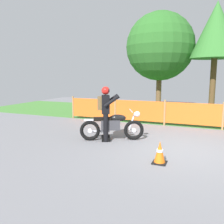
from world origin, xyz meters
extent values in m
cube|color=slate|center=(0.00, 0.00, -0.01)|extent=(24.00, 24.00, 0.02)
cube|color=#427A33|center=(0.00, 5.67, 0.01)|extent=(24.00, 5.46, 0.01)
cylinder|color=#997547|center=(-5.39, 2.94, 0.53)|extent=(0.08, 0.08, 1.05)
cylinder|color=#997547|center=(-3.23, 2.94, 0.53)|extent=(0.08, 0.08, 1.05)
cylinder|color=#997547|center=(-1.08, 2.94, 0.53)|extent=(0.08, 0.08, 1.05)
cylinder|color=#997547|center=(1.08, 2.94, 0.53)|extent=(0.08, 0.08, 1.05)
cube|color=orange|center=(-4.31, 2.94, 0.54)|extent=(2.07, 0.02, 0.85)
cube|color=orange|center=(-2.15, 2.94, 0.54)|extent=(2.07, 0.02, 0.85)
cube|color=orange|center=(0.00, 2.94, 0.54)|extent=(2.07, 0.02, 0.85)
cylinder|color=brown|center=(-1.99, 6.23, 1.14)|extent=(0.28, 0.28, 2.27)
sphere|color=#286023|center=(-1.99, 6.23, 3.52)|extent=(3.57, 3.57, 3.57)
cylinder|color=brown|center=(0.69, 6.00, 1.41)|extent=(0.28, 0.28, 2.83)
cone|color=#33702D|center=(0.69, 6.00, 4.15)|extent=(2.38, 2.38, 2.64)
torus|color=black|center=(-1.59, 0.39, 0.32)|extent=(0.62, 0.37, 0.63)
cylinder|color=silver|center=(-1.59, 0.39, 0.32)|extent=(0.15, 0.11, 0.14)
torus|color=black|center=(-2.84, -0.20, 0.32)|extent=(0.62, 0.37, 0.63)
cylinder|color=silver|center=(-2.84, -0.20, 0.32)|extent=(0.15, 0.11, 0.14)
cube|color=#38383D|center=(-2.26, 0.08, 0.49)|extent=(0.64, 0.47, 0.32)
ellipsoid|color=black|center=(-2.06, 0.17, 0.71)|extent=(0.57, 0.43, 0.22)
cube|color=black|center=(-2.49, -0.03, 0.68)|extent=(0.59, 0.43, 0.10)
cube|color=silver|center=(-2.84, -0.20, 0.66)|extent=(0.39, 0.30, 0.04)
cylinder|color=silver|center=(-1.65, 0.37, 0.60)|extent=(0.23, 0.15, 0.56)
sphere|color=white|center=(-1.50, 0.44, 0.83)|extent=(0.24, 0.24, 0.18)
cylinder|color=silver|center=(-1.68, 0.35, 0.94)|extent=(0.28, 0.55, 0.03)
cylinder|color=silver|center=(-2.59, 0.07, 0.25)|extent=(0.52, 0.30, 0.07)
cylinder|color=black|center=(-2.46, 0.16, 0.43)|extent=(0.20, 0.20, 0.86)
cube|color=black|center=(-2.46, 0.16, 0.06)|extent=(0.28, 0.21, 0.12)
cylinder|color=black|center=(-2.33, -0.13, 0.43)|extent=(0.20, 0.20, 0.86)
cube|color=black|center=(-2.33, -0.13, 0.06)|extent=(0.28, 0.21, 0.12)
cube|color=black|center=(-2.40, 0.01, 1.14)|extent=(0.37, 0.43, 0.56)
cylinder|color=black|center=(-2.33, 0.29, 1.26)|extent=(0.48, 0.30, 0.38)
cylinder|color=black|center=(-2.14, -0.11, 1.26)|extent=(0.48, 0.30, 0.38)
sphere|color=red|center=(-2.40, 0.01, 1.56)|extent=(0.33, 0.33, 0.25)
cube|color=black|center=(-2.31, 0.06, 1.56)|extent=(0.10, 0.18, 0.08)
cube|color=brown|center=(-2.55, -0.06, 1.18)|extent=(0.26, 0.32, 0.40)
cube|color=black|center=(-0.44, -1.30, 0.01)|extent=(0.32, 0.32, 0.03)
cone|color=orange|center=(-0.44, -1.30, 0.28)|extent=(0.26, 0.26, 0.50)
cylinder|color=white|center=(-0.44, -1.30, 0.31)|extent=(0.15, 0.15, 0.06)
camera|label=1|loc=(0.52, -6.56, 2.03)|focal=37.65mm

